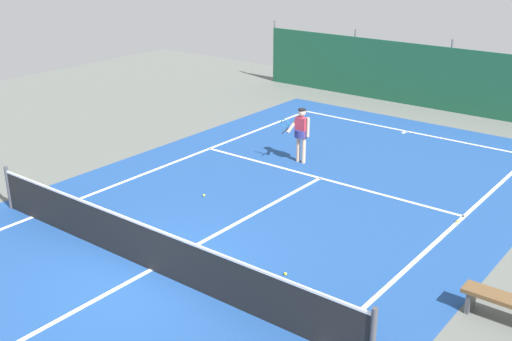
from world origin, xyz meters
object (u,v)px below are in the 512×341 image
object	(u,v)px
tennis_ball_midcourt	(457,221)
courtside_bench	(508,304)
tennis_ball_near_player	(285,274)
tennis_ball_by_sideline	(204,195)
tennis_net	(150,248)
tennis_player	(301,131)

from	to	relation	value
tennis_ball_midcourt	courtside_bench	xyz separation A→B (m)	(2.21, -3.43, 0.34)
tennis_ball_near_player	tennis_ball_by_sideline	xyz separation A→B (m)	(-3.98, 1.97, 0.00)
tennis_net	tennis_ball_by_sideline	xyz separation A→B (m)	(-1.70, 3.47, -0.48)
tennis_ball_near_player	tennis_ball_midcourt	distance (m)	4.84
tennis_ball_near_player	courtside_bench	world-z (taller)	courtside_bench
tennis_net	tennis_ball_near_player	size ratio (longest dim) A/B	153.33
tennis_net	courtside_bench	distance (m)	6.81
tennis_player	tennis_ball_midcourt	world-z (taller)	tennis_player
tennis_ball_by_sideline	tennis_ball_near_player	bearing A→B (deg)	-26.28
tennis_ball_by_sideline	courtside_bench	world-z (taller)	courtside_bench
tennis_net	tennis_ball_by_sideline	distance (m)	3.89
tennis_player	tennis_ball_midcourt	bearing A→B (deg)	171.10
tennis_ball_midcourt	tennis_ball_by_sideline	size ratio (longest dim) A/B	1.00
tennis_player	tennis_ball_by_sideline	bearing A→B (deg)	85.34
tennis_ball_midcourt	tennis_ball_by_sideline	world-z (taller)	same
tennis_net	tennis_ball_by_sideline	size ratio (longest dim) A/B	153.33
tennis_player	tennis_ball_by_sideline	distance (m)	3.83
tennis_ball_midcourt	tennis_ball_by_sideline	distance (m)	6.32
courtside_bench	tennis_net	bearing A→B (deg)	-157.87
tennis_ball_near_player	courtside_bench	size ratio (longest dim) A/B	0.04
tennis_ball_near_player	tennis_ball_by_sideline	distance (m)	4.44
tennis_ball_by_sideline	tennis_player	bearing A→B (deg)	81.84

